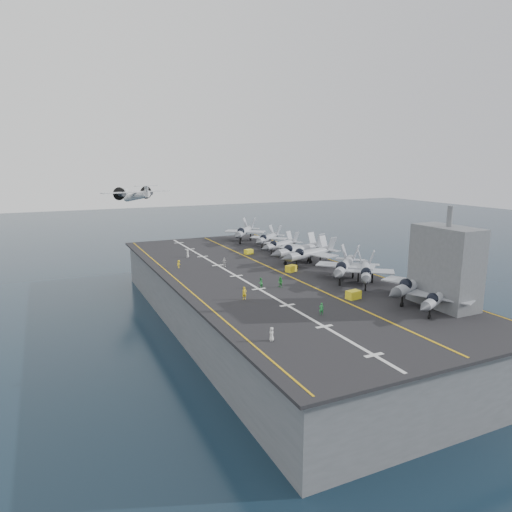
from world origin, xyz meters
name	(u,v)px	position (x,y,z in m)	size (l,w,h in m)	color
ground	(264,323)	(0.00, 0.00, 0.00)	(500.00, 500.00, 0.00)	#142135
hull	(265,299)	(0.00, 0.00, 5.00)	(36.00, 90.00, 10.00)	#56595E
flight_deck	(265,274)	(0.00, 0.00, 10.20)	(38.00, 92.00, 0.40)	black
foul_line	(278,271)	(3.00, 0.00, 10.42)	(0.35, 90.00, 0.02)	gold
landing_centerline	(236,276)	(-6.00, 0.00, 10.42)	(0.50, 90.00, 0.02)	silver
deck_edge_port	(180,282)	(-17.00, 0.00, 10.42)	(0.25, 90.00, 0.02)	gold
deck_edge_stbd	(343,264)	(18.50, 0.00, 10.42)	(0.25, 90.00, 0.02)	gold
island_superstructure	(446,257)	(15.00, -30.00, 17.90)	(5.00, 10.00, 15.00)	#56595E
fighter_jet_0	(439,296)	(12.25, -31.83, 12.72)	(15.87, 13.79, 4.63)	#939CA2
fighter_jet_1	(415,283)	(13.33, -25.97, 13.17)	(18.86, 16.05, 5.54)	gray
fighter_jet_2	(366,270)	(12.28, -15.24, 12.96)	(16.79, 17.66, 5.11)	#8C939C
fighter_jet_3	(345,265)	(10.93, -10.89, 13.14)	(18.66, 18.55, 5.48)	#929AA1
fighter_jet_4	(311,253)	(11.52, 1.85, 13.13)	(18.26, 14.95, 5.47)	#999FAA
fighter_jet_5	(299,249)	(11.32, 6.16, 13.21)	(18.87, 15.63, 5.62)	#939AA1
fighter_jet_6	(281,244)	(11.85, 15.54, 12.73)	(16.02, 14.00, 4.67)	#8C959C
fighter_jet_7	(268,237)	(12.96, 24.59, 12.86)	(16.85, 16.51, 4.92)	#9099A0
fighter_jet_8	(244,231)	(10.96, 35.06, 13.23)	(18.60, 19.57, 5.67)	#96A0A6
tow_cart_a	(353,295)	(5.07, -21.45, 11.06)	(2.39, 1.73, 1.32)	yellow
tow_cart_b	(291,269)	(5.10, -1.37, 11.04)	(2.51, 2.13, 1.28)	yellow
tow_cart_c	(249,252)	(4.73, 18.20, 10.96)	(2.11, 1.61, 1.13)	yellow
crew_0	(272,334)	(-14.44, -31.38, 11.26)	(0.95, 1.18, 1.71)	silver
crew_1	(244,293)	(-10.62, -14.45, 11.42)	(1.30, 0.93, 2.05)	yellow
crew_2	(261,283)	(-5.40, -9.44, 11.28)	(1.23, 1.01, 1.77)	green
crew_3	(179,264)	(-14.03, 11.16, 11.21)	(1.16, 1.08, 1.61)	yellow
crew_4	(224,262)	(-5.21, 8.21, 11.35)	(1.36, 1.32, 1.90)	silver
crew_5	(188,254)	(-9.35, 20.52, 11.27)	(1.02, 1.23, 1.74)	silver
crew_6	(321,309)	(-3.72, -25.78, 11.27)	(1.25, 1.10, 1.75)	green
crew_7	(280,282)	(-2.19, -10.65, 11.33)	(1.10, 1.31, 1.85)	#268C33
transport_plane	(137,196)	(-12.81, 60.06, 21.73)	(24.24, 19.63, 4.99)	silver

